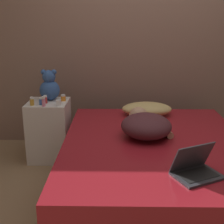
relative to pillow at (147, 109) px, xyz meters
The scene contains 14 objects.
ground_plane 0.91m from the pillow, 89.11° to the right, with size 12.00×12.00×0.00m, color #937551.
wall_back 0.91m from the pillow, 88.82° to the left, with size 8.00×0.06×2.60m.
bed 0.78m from the pillow, 89.11° to the right, with size 1.58×1.94×0.50m.
nightstand 1.08m from the pillow, behind, with size 0.42×0.43×0.64m.
pillow is the anchor object (origin of this frame).
person_lying 0.59m from the pillow, 96.45° to the right, with size 0.50×0.65×0.20m.
laptop 1.32m from the pillow, 81.19° to the right, with size 0.37×0.33×0.21m.
teddy_bear 1.07m from the pillow, behind, with size 0.22×0.22×0.33m.
bottle_blue 1.10m from the pillow, behind, with size 0.04×0.04×0.08m.
bottle_red 1.07m from the pillow, behind, with size 0.04×0.04×0.09m.
bottle_orange 0.90m from the pillow, behind, with size 0.05×0.05×0.07m.
bottle_amber 1.19m from the pillow, behind, with size 0.04×0.04×0.09m.
bottle_pink 1.07m from the pillow, behind, with size 0.04×0.04×0.10m.
bottle_white 0.92m from the pillow, behind, with size 0.05×0.05×0.06m.
Camera 1 is at (-0.33, -2.44, 1.50)m, focal length 50.00 mm.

